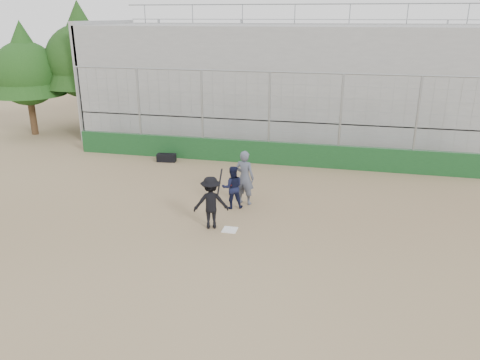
% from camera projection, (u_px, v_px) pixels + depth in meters
% --- Properties ---
extents(ground, '(90.00, 90.00, 0.00)m').
position_uv_depth(ground, '(230.00, 230.00, 14.32)').
color(ground, brown).
rests_on(ground, ground).
extents(home_plate, '(0.44, 0.44, 0.02)m').
position_uv_depth(home_plate, '(230.00, 230.00, 14.31)').
color(home_plate, white).
rests_on(home_plate, ground).
extents(backstop, '(18.10, 0.25, 4.04)m').
position_uv_depth(backstop, '(269.00, 143.00, 20.43)').
color(backstop, '#133D19').
rests_on(backstop, ground).
extents(bleachers, '(20.25, 6.70, 6.98)m').
position_uv_depth(bleachers, '(285.00, 82.00, 24.33)').
color(bleachers, gray).
rests_on(bleachers, ground).
extents(tree_left, '(4.48, 4.48, 7.00)m').
position_uv_depth(tree_left, '(82.00, 51.00, 25.29)').
color(tree_left, '#392114').
rests_on(tree_left, ground).
extents(tree_right, '(3.84, 3.84, 6.00)m').
position_uv_depth(tree_right, '(25.00, 65.00, 24.64)').
color(tree_right, '#392514').
rests_on(tree_right, ground).
extents(batter_at_plate, '(1.21, 0.92, 1.82)m').
position_uv_depth(batter_at_plate, '(211.00, 202.00, 14.25)').
color(batter_at_plate, black).
rests_on(batter_at_plate, ground).
extents(catcher_crouched, '(0.89, 0.80, 1.03)m').
position_uv_depth(catcher_crouched, '(232.00, 194.00, 15.79)').
color(catcher_crouched, black).
rests_on(catcher_crouched, ground).
extents(umpire, '(0.79, 0.62, 1.72)m').
position_uv_depth(umpire, '(245.00, 180.00, 16.07)').
color(umpire, '#4A505E').
rests_on(umpire, ground).
extents(equipment_bag, '(0.87, 0.45, 0.40)m').
position_uv_depth(equipment_bag, '(166.00, 158.00, 20.98)').
color(equipment_bag, black).
rests_on(equipment_bag, ground).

